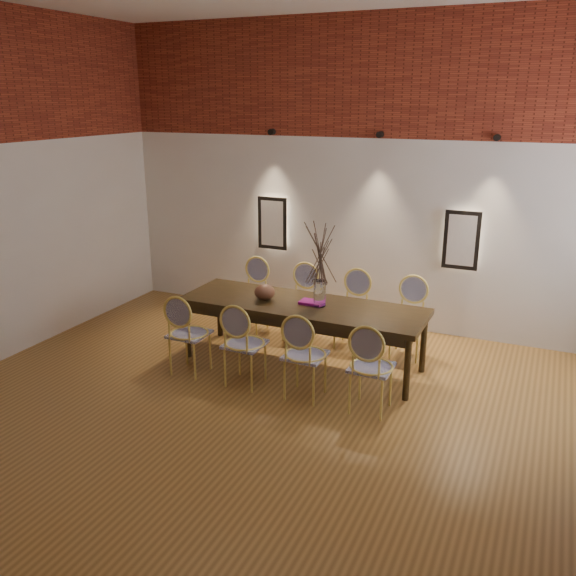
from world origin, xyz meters
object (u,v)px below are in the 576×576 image
at_px(chair_far_b, 299,303).
at_px(bowl, 265,292).
at_px(chair_far_a, 251,296).
at_px(book, 312,302).
at_px(chair_near_d, 371,367).
at_px(vase, 320,293).
at_px(chair_near_c, 305,355).
at_px(chair_far_c, 352,311).
at_px(chair_far_d, 408,319).
at_px(chair_near_a, 189,334).
at_px(chair_near_b, 245,344).
at_px(dining_table, 302,334).

xyz_separation_m(chair_far_b, bowl, (-0.11, -0.78, 0.37)).
relative_size(chair_far_a, book, 3.62).
bearing_deg(chair_far_a, chair_near_d, 145.28).
xyz_separation_m(chair_near_d, vase, (-0.84, 0.74, 0.43)).
bearing_deg(vase, chair_near_d, -41.44).
distance_m(chair_near_c, chair_near_d, 0.71).
height_order(chair_near_c, chair_far_b, same).
bearing_deg(chair_near_c, book, 108.23).
relative_size(bowl, book, 0.92).
relative_size(chair_far_a, bowl, 3.92).
bearing_deg(chair_near_c, vase, 101.01).
height_order(chair_far_c, chair_far_d, same).
bearing_deg(chair_near_d, vase, 139.16).
relative_size(chair_near_d, chair_far_b, 1.00).
bearing_deg(chair_near_a, bowl, 48.49).
xyz_separation_m(chair_far_b, chair_far_c, (0.71, -0.01, 0.00)).
bearing_deg(bowl, chair_far_d, 26.78).
distance_m(bowl, book, 0.56).
xyz_separation_m(chair_near_b, book, (0.46, 0.77, 0.30)).
bearing_deg(vase, dining_table, 179.40).
bearing_deg(chair_near_b, chair_near_a, 180.00).
relative_size(chair_far_c, book, 3.62).
bearing_deg(chair_near_a, book, 33.66).
height_order(chair_near_a, chair_far_a, same).
xyz_separation_m(dining_table, chair_far_d, (1.07, 0.72, 0.09)).
xyz_separation_m(dining_table, chair_far_a, (-1.05, 0.75, 0.09)).
distance_m(chair_near_a, chair_far_a, 1.47).
bearing_deg(chair_near_d, bowl, 155.68).
xyz_separation_m(chair_near_b, chair_far_a, (-0.69, 1.48, 0.00)).
distance_m(chair_near_d, chair_far_b, 2.04).
bearing_deg(chair_near_c, chair_far_a, 133.89).
height_order(chair_near_d, chair_far_c, same).
xyz_separation_m(chair_near_c, vase, (-0.14, 0.74, 0.43)).
bearing_deg(dining_table, chair_far_c, 64.31).
xyz_separation_m(chair_far_c, bowl, (-0.82, -0.78, 0.37)).
relative_size(dining_table, chair_near_a, 3.01).
bearing_deg(chair_far_c, chair_near_d, 115.69).
distance_m(chair_near_a, chair_near_c, 1.41).
xyz_separation_m(chair_near_c, chair_far_c, (0.02, 1.47, 0.00)).
height_order(dining_table, chair_far_c, chair_far_c).
height_order(chair_near_a, chair_far_c, same).
bearing_deg(book, chair_far_c, 69.36).
distance_m(dining_table, bowl, 0.65).
bearing_deg(vase, chair_far_b, 126.90).
relative_size(chair_near_a, chair_far_a, 1.00).
height_order(chair_far_a, chair_far_b, same).
height_order(dining_table, chair_far_a, chair_far_a).
height_order(vase, bowl, vase).
bearing_deg(bowl, chair_far_b, 82.06).
relative_size(chair_near_b, chair_far_c, 1.00).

